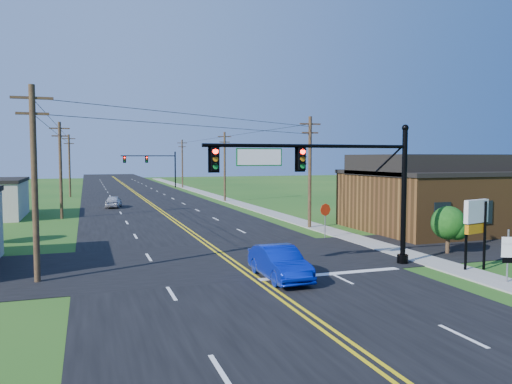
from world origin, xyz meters
name	(u,v)px	position (x,y,z in m)	size (l,w,h in m)	color
ground	(322,331)	(0.00, 0.00, 0.00)	(260.00, 260.00, 0.00)	#194C15
road_main	(147,202)	(0.00, 50.00, 0.02)	(16.00, 220.00, 0.04)	black
road_cross	(226,260)	(0.00, 12.00, 0.02)	(70.00, 10.00, 0.04)	black
sidewalk	(249,207)	(10.50, 40.00, 0.04)	(2.00, 160.00, 0.08)	gray
signal_mast_main	(329,177)	(4.34, 8.00, 4.75)	(11.30, 0.60, 7.48)	black
signal_mast_far	(152,164)	(4.44, 80.00, 4.55)	(10.98, 0.60, 7.48)	black
brick_building	(447,200)	(20.00, 18.00, 2.35)	(14.20, 11.20, 4.70)	brown
utility_pole_left_a	(34,180)	(-9.50, 10.00, 4.72)	(1.80, 0.28, 9.00)	#342017
utility_pole_left_b	(61,168)	(-9.50, 35.00, 4.72)	(1.80, 0.28, 9.00)	#342017
utility_pole_left_c	(69,164)	(-9.50, 62.00, 4.72)	(1.80, 0.28, 9.00)	#342017
utility_pole_right_a	(310,170)	(9.80, 22.00, 4.72)	(1.80, 0.28, 9.00)	#342017
utility_pole_right_b	(225,165)	(9.80, 48.00, 4.72)	(1.80, 0.28, 9.00)	#342017
utility_pole_right_c	(182,163)	(9.80, 78.00, 4.72)	(1.80, 0.28, 9.00)	#342017
tree_right_back	(352,191)	(16.00, 26.00, 2.60)	(3.00, 3.00, 4.10)	#342017
shrub_corner	(448,223)	(13.00, 9.50, 1.85)	(2.00, 2.00, 2.86)	#342017
blue_car	(279,263)	(1.21, 6.89, 0.77)	(1.63, 4.68, 1.54)	#071AA0
distant_car	(114,202)	(-4.38, 44.13, 0.68)	(1.60, 3.97, 1.35)	silver
route_sign	(508,252)	(10.77, 2.86, 1.45)	(0.58, 0.28, 2.48)	slate
stop_sign	(325,213)	(8.67, 16.94, 1.79)	(0.88, 0.21, 2.49)	slate
pylon_sign	(476,219)	(11.32, 5.48, 2.63)	(1.76, 0.70, 3.61)	black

